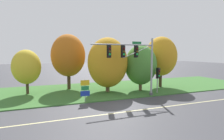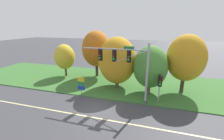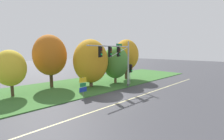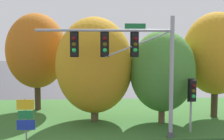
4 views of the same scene
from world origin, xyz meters
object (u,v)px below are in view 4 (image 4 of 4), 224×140
object	(u,v)px
tree_behind_signpost	(94,65)
tree_left_of_mast	(37,51)
traffic_signal_mast	(129,57)
route_sign_post	(26,116)
tree_mid_verge	(162,71)
tree_tall_centre	(216,54)
pedestrian_signal_near_kerb	(192,94)

from	to	relation	value
tree_behind_signpost	tree_left_of_mast	bearing A→B (deg)	141.22
traffic_signal_mast	route_sign_post	size ratio (longest dim) A/B	3.31
tree_mid_verge	tree_tall_centre	world-z (taller)	tree_tall_centre
pedestrian_signal_near_kerb	tree_mid_verge	xyz separation A→B (m)	(-1.20, 2.23, 1.10)
tree_left_of_mast	tree_mid_verge	xyz separation A→B (m)	(8.77, -4.28, -1.21)
traffic_signal_mast	tree_left_of_mast	size ratio (longest dim) A/B	0.99
traffic_signal_mast	pedestrian_signal_near_kerb	size ratio (longest dim) A/B	2.36
traffic_signal_mast	tree_behind_signpost	bearing A→B (deg)	117.06
tree_behind_signpost	tree_mid_verge	distance (m)	4.41
pedestrian_signal_near_kerb	tree_tall_centre	bearing A→B (deg)	50.70
route_sign_post	tree_mid_verge	bearing A→B (deg)	19.68
traffic_signal_mast	tree_mid_verge	size ratio (longest dim) A/B	1.23
traffic_signal_mast	pedestrian_signal_near_kerb	distance (m)	4.33
route_sign_post	tree_mid_verge	size ratio (longest dim) A/B	0.37
tree_behind_signpost	tree_tall_centre	bearing A→B (deg)	3.60
route_sign_post	tree_tall_centre	size ratio (longest dim) A/B	0.31
tree_mid_verge	pedestrian_signal_near_kerb	bearing A→B (deg)	-61.70
tree_left_of_mast	tree_tall_centre	world-z (taller)	tree_left_of_mast
route_sign_post	tree_tall_centre	world-z (taller)	tree_tall_centre
pedestrian_signal_near_kerb	tree_mid_verge	size ratio (longest dim) A/B	0.52
tree_behind_signpost	tree_tall_centre	size ratio (longest dim) A/B	0.94
pedestrian_signal_near_kerb	tree_behind_signpost	distance (m)	6.44
traffic_signal_mast	pedestrian_signal_near_kerb	bearing A→B (deg)	10.17
route_sign_post	tree_left_of_mast	xyz separation A→B (m)	(-0.79, 7.13, 3.29)
tree_tall_centre	traffic_signal_mast	bearing A→B (deg)	-147.68
pedestrian_signal_near_kerb	tree_behind_signpost	xyz separation A→B (m)	(-5.54, 2.95, 1.44)
route_sign_post	tree_behind_signpost	world-z (taller)	tree_behind_signpost
pedestrian_signal_near_kerb	route_sign_post	world-z (taller)	pedestrian_signal_near_kerb
tree_mid_verge	route_sign_post	bearing A→B (deg)	-160.32
pedestrian_signal_near_kerb	tree_left_of_mast	world-z (taller)	tree_left_of_mast
traffic_signal_mast	tree_tall_centre	bearing A→B (deg)	32.32
pedestrian_signal_near_kerb	tree_mid_verge	distance (m)	2.76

